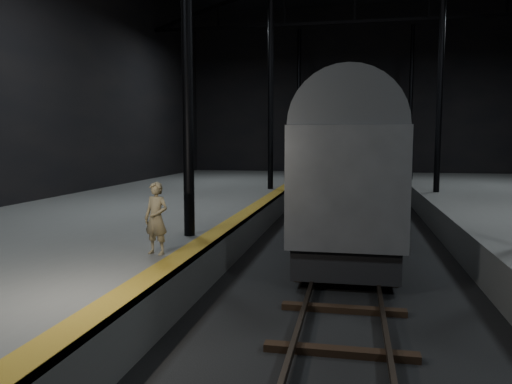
# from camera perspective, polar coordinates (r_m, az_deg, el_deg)

# --- Properties ---
(ground) EXTENTS (44.00, 44.00, 0.00)m
(ground) POSITION_cam_1_polar(r_m,az_deg,el_deg) (15.92, 10.44, -6.25)
(ground) COLOR black
(ground) RESTS_ON ground
(platform_left) EXTENTS (9.00, 43.80, 1.00)m
(platform_left) POSITION_cam_1_polar(r_m,az_deg,el_deg) (17.58, -14.83, -3.54)
(platform_left) COLOR #595956
(platform_left) RESTS_ON ground
(tactile_strip) EXTENTS (0.50, 43.80, 0.01)m
(tactile_strip) POSITION_cam_1_polar(r_m,az_deg,el_deg) (16.10, -1.15, -2.38)
(tactile_strip) COLOR #8A5F19
(tactile_strip) RESTS_ON platform_left
(track) EXTENTS (2.40, 43.00, 0.24)m
(track) POSITION_cam_1_polar(r_m,az_deg,el_deg) (15.90, 10.44, -6.01)
(track) COLOR #3F3328
(track) RESTS_ON ground
(train) EXTENTS (2.71, 18.07, 4.83)m
(train) POSITION_cam_1_polar(r_m,az_deg,el_deg) (19.60, 10.75, 3.97)
(train) COLOR gray
(train) RESTS_ON ground
(woman) EXTENTS (0.61, 0.48, 1.49)m
(woman) POSITION_cam_1_polar(r_m,az_deg,el_deg) (10.40, -11.33, -2.97)
(woman) COLOR #8D7B56
(woman) RESTS_ON platform_left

